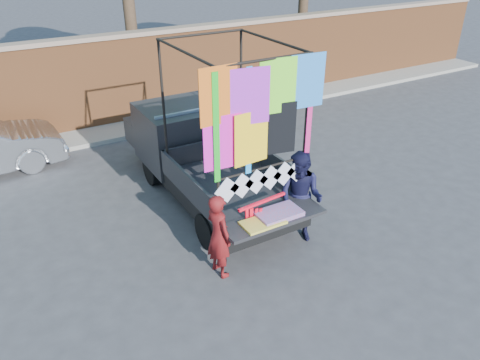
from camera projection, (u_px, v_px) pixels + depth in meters
ground at (238, 242)px, 8.73m from camera, size 90.00×90.00×0.00m
brick_wall at (116, 80)px, 13.41m from camera, size 30.00×0.45×2.61m
curb at (129, 129)px, 13.48m from camera, size 30.00×1.20×0.12m
pickup_truck at (195, 151)px, 10.22m from camera, size 2.19×5.51×3.47m
woman at (219, 236)px, 7.62m from camera, size 0.43×0.59×1.51m
man at (300, 197)px, 8.47m from camera, size 0.99×1.06×1.75m
streamer_bundle at (257, 214)px, 7.95m from camera, size 0.98×0.15×0.67m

